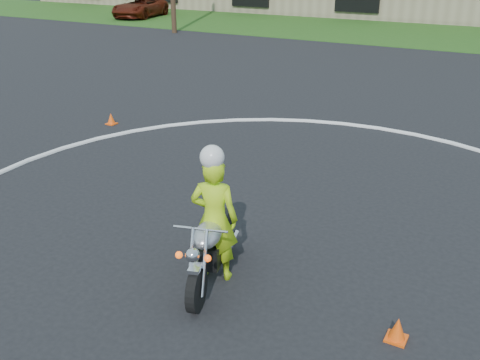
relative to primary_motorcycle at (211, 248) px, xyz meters
The scene contains 6 objects.
ground 1.19m from the primary_motorcycle, 84.86° to the right, with size 120.00×120.00×0.00m, color black.
grass_strip 25.93m from the primary_motorcycle, 89.79° to the left, with size 120.00×10.00×0.02m, color #1E4714.
course_markings 4.02m from the primary_motorcycle, 55.33° to the left, with size 19.05×19.05×0.12m.
primary_motorcycle is the anchor object (origin of this frame).
rider_primary_grp 0.45m from the primary_motorcycle, 95.84° to the left, with size 0.74×0.59×1.95m.
pickup_grp 32.98m from the primary_motorcycle, 130.56° to the left, with size 3.22×5.33×1.38m.
Camera 1 is at (3.30, -4.19, 4.18)m, focal length 40.00 mm.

